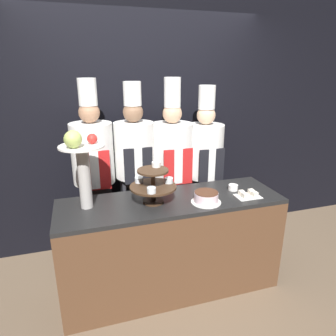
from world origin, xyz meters
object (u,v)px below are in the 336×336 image
at_px(tiered_stand, 153,184).
at_px(chef_right, 204,165).
at_px(cake_square_tray, 248,195).
at_px(chef_center_right, 172,166).
at_px(cake_round, 206,197).
at_px(fruit_pedestal, 81,160).
at_px(chef_left, 94,171).
at_px(cup_white, 233,187).
at_px(chef_center_left, 135,168).

height_order(tiered_stand, chef_right, chef_right).
bearing_deg(cake_square_tray, chef_center_right, 122.24).
relative_size(cake_round, cake_square_tray, 1.17).
bearing_deg(fruit_pedestal, cake_round, -11.35).
relative_size(cake_round, chef_left, 0.13).
relative_size(chef_left, chef_center_right, 1.00).
bearing_deg(tiered_stand, cup_white, 3.12).
height_order(cup_white, chef_left, chef_left).
bearing_deg(cup_white, tiered_stand, -176.88).
relative_size(fruit_pedestal, chef_left, 0.34).
bearing_deg(chef_left, cake_round, -40.69).
distance_m(tiered_stand, cup_white, 0.77).
bearing_deg(fruit_pedestal, chef_left, 78.51).
relative_size(fruit_pedestal, chef_right, 0.36).
bearing_deg(cup_white, chef_right, 94.72).
xyz_separation_m(cake_round, cup_white, (0.35, 0.17, -0.02)).
relative_size(chef_center_right, chef_right, 1.04).
height_order(cake_round, cup_white, cake_round).
distance_m(cake_round, chef_center_left, 0.86).
height_order(cake_square_tray, chef_right, chef_right).
bearing_deg(chef_right, chef_center_left, 180.00).
height_order(cake_round, chef_center_right, chef_center_right).
relative_size(chef_center_left, chef_center_right, 0.98).
bearing_deg(cup_white, chef_center_left, 145.14).
relative_size(cake_round, chef_center_right, 0.13).
distance_m(chef_left, chef_right, 1.15).
relative_size(fruit_pedestal, cake_square_tray, 3.02).
xyz_separation_m(fruit_pedestal, chef_left, (0.11, 0.54, -0.28)).
xyz_separation_m(fruit_pedestal, cup_white, (1.30, -0.02, -0.37)).
distance_m(chef_left, chef_center_right, 0.79).
xyz_separation_m(cake_round, chef_center_right, (-0.06, 0.73, 0.05)).
bearing_deg(tiered_stand, chef_center_left, 93.36).
relative_size(fruit_pedestal, cup_white, 7.45).
height_order(cup_white, chef_center_right, chef_center_right).
bearing_deg(cake_round, cake_square_tray, 0.49).
distance_m(tiered_stand, cake_round, 0.45).
bearing_deg(chef_left, chef_center_left, 0.01).
relative_size(fruit_pedestal, chef_center_right, 0.34).
distance_m(tiered_stand, cake_square_tray, 0.83).
bearing_deg(chef_right, tiered_stand, -140.20).
bearing_deg(chef_center_left, tiered_stand, -86.64).
height_order(cake_round, chef_left, chef_left).
xyz_separation_m(chef_center_left, chef_center_right, (0.39, -0.00, -0.02)).
distance_m(tiered_stand, chef_center_left, 0.60).
bearing_deg(cake_square_tray, chef_right, 97.52).
xyz_separation_m(fruit_pedestal, cake_square_tray, (1.35, -0.19, -0.38)).
bearing_deg(chef_left, tiered_stand, -53.94).
xyz_separation_m(cake_square_tray, chef_right, (-0.10, 0.72, 0.06)).
height_order(tiered_stand, fruit_pedestal, fruit_pedestal).
distance_m(cake_square_tray, chef_center_left, 1.12).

